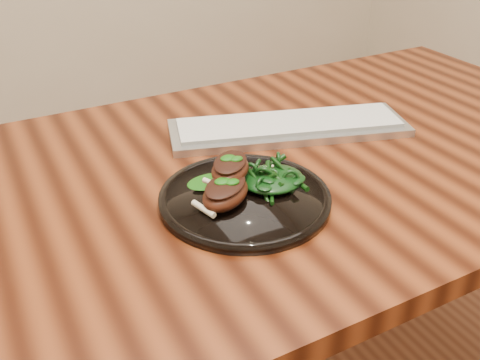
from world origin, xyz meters
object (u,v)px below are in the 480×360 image
at_px(desk, 255,201).
at_px(lamb_chop_front, 225,192).
at_px(greens_heap, 273,175).
at_px(plate, 245,198).
at_px(keyboard, 289,127).

height_order(desk, lamb_chop_front, lamb_chop_front).
bearing_deg(greens_heap, plate, -174.81).
distance_m(lamb_chop_front, greens_heap, 0.10).
height_order(desk, plate, plate).
height_order(plate, greens_heap, greens_heap).
distance_m(desk, keyboard, 0.18).
height_order(plate, keyboard, keyboard).
distance_m(desk, greens_heap, 0.16).
bearing_deg(desk, lamb_chop_front, -135.88).
bearing_deg(plate, greens_heap, 5.19).
distance_m(desk, plate, 0.16).
distance_m(plate, keyboard, 0.28).
bearing_deg(greens_heap, desk, 75.38).
relative_size(desk, greens_heap, 15.16).
bearing_deg(plate, keyboard, 42.95).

